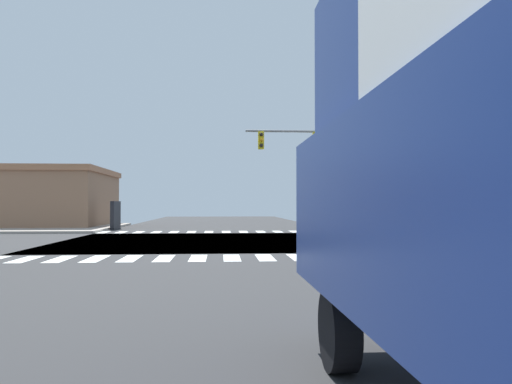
% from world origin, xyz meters
% --- Properties ---
extents(ground, '(90.00, 90.00, 0.05)m').
position_xyz_m(ground, '(0.00, 0.00, -0.03)').
color(ground, '#313032').
extents(sidewalk_corner_ne, '(12.00, 12.00, 0.14)m').
position_xyz_m(sidewalk_corner_ne, '(13.00, 12.00, 0.07)').
color(sidewalk_corner_ne, '#A09B91').
rests_on(sidewalk_corner_ne, ground).
extents(sidewalk_corner_nw, '(12.00, 12.00, 0.14)m').
position_xyz_m(sidewalk_corner_nw, '(-13.00, 12.00, 0.07)').
color(sidewalk_corner_nw, '#A59A8E').
rests_on(sidewalk_corner_nw, ground).
extents(crosswalk_near, '(13.50, 2.00, 0.01)m').
position_xyz_m(crosswalk_near, '(-0.25, -7.30, 0.00)').
color(crosswalk_near, white).
rests_on(crosswalk_near, ground).
extents(crosswalk_far, '(13.50, 2.00, 0.01)m').
position_xyz_m(crosswalk_far, '(-0.25, 7.30, 0.00)').
color(crosswalk_far, white).
rests_on(crosswalk_far, ground).
extents(traffic_signal_mast, '(7.52, 0.55, 6.23)m').
position_xyz_m(traffic_signal_mast, '(5.81, 6.79, 4.64)').
color(traffic_signal_mast, gray).
rests_on(traffic_signal_mast, ground).
extents(street_lamp, '(1.78, 0.32, 7.12)m').
position_xyz_m(street_lamp, '(8.12, 14.80, 4.32)').
color(street_lamp, gray).
rests_on(street_lamp, ground).
extents(sedan_farside_1, '(4.30, 1.80, 1.88)m').
position_xyz_m(sedan_farside_1, '(8.08, 3.50, 1.12)').
color(sedan_farside_1, black).
rests_on(sedan_farside_1, ground).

